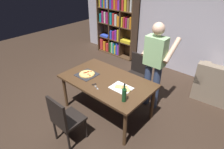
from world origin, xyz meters
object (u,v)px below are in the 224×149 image
chair_near_camera (64,118)px  wine_bottle (124,95)px  bookshelf (117,24)px  person_serving_pizza (155,62)px  kitchen_scissors (95,85)px  chair_far_side (136,72)px  pepperoni_pizza_on_tray (87,74)px  dining_table (107,83)px

chair_near_camera → wine_bottle: size_ratio=2.85×
bookshelf → person_serving_pizza: bookshelf is taller
person_serving_pizza → wine_bottle: person_serving_pizza is taller
kitchen_scissors → wine_bottle: bearing=-0.6°
bookshelf → chair_far_side: bearing=-38.5°
pepperoni_pizza_on_tray → wine_bottle: bearing=-9.5°
kitchen_scissors → chair_near_camera: bearing=-88.2°
chair_near_camera → pepperoni_pizza_on_tray: size_ratio=2.50×
bookshelf → kitchen_scissors: bookshelf is taller
dining_table → kitchen_scissors: size_ratio=8.58×
chair_near_camera → pepperoni_pizza_on_tray: (-0.41, 0.88, 0.25)m
kitchen_scissors → dining_table: bearing=85.4°
pepperoni_pizza_on_tray → wine_bottle: wine_bottle is taller
bookshelf → pepperoni_pizza_on_tray: 2.82m
dining_table → wine_bottle: wine_bottle is taller
dining_table → bookshelf: bearing=126.2°
dining_table → chair_far_side: chair_far_side is taller
chair_near_camera → pepperoni_pizza_on_tray: bearing=115.2°
chair_far_side → kitchen_scissors: size_ratio=4.57×
chair_far_side → wine_bottle: bearing=-63.9°
dining_table → wine_bottle: (0.62, -0.28, 0.19)m
dining_table → wine_bottle: bearing=-24.5°
dining_table → person_serving_pizza: person_serving_pizza is taller
person_serving_pizza → chair_far_side: bearing=157.4°
wine_bottle → dining_table: bearing=155.5°
bookshelf → wine_bottle: bearing=-48.4°
wine_bottle → person_serving_pizza: bearing=95.0°
chair_near_camera → pepperoni_pizza_on_tray: chair_near_camera is taller
person_serving_pizza → dining_table: bearing=-124.6°
chair_far_side → wine_bottle: 1.46m
bookshelf → person_serving_pizza: size_ratio=1.11×
chair_near_camera → pepperoni_pizza_on_tray: 1.00m
dining_table → bookshelf: bookshelf is taller
wine_bottle → chair_near_camera: bearing=-131.5°
pepperoni_pizza_on_tray → wine_bottle: size_ratio=1.14×
kitchen_scissors → person_serving_pizza: bearing=62.2°
wine_bottle → chair_far_side: bearing=116.1°
chair_near_camera → kitchen_scissors: bearing=91.8°
person_serving_pizza → kitchen_scissors: size_ratio=8.89×
chair_near_camera → bookshelf: (-1.74, 3.36, 0.47)m
dining_table → kitchen_scissors: kitchen_scissors is taller
chair_near_camera → kitchen_scissors: chair_near_camera is taller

